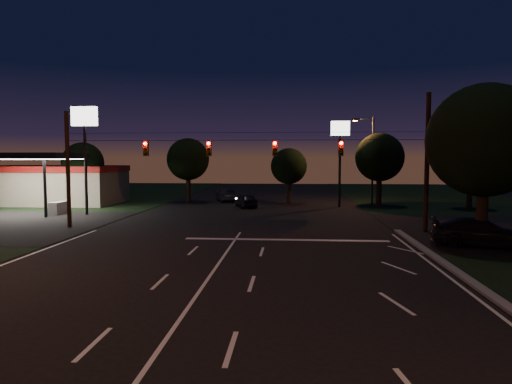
# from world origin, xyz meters

# --- Properties ---
(ground) EXTENTS (140.00, 140.00, 0.00)m
(ground) POSITION_xyz_m (0.00, 0.00, 0.00)
(ground) COLOR black
(ground) RESTS_ON ground
(center_line) EXTENTS (0.14, 40.00, 0.01)m
(center_line) POSITION_xyz_m (0.00, -6.00, 0.01)
(center_line) COLOR silver
(center_line) RESTS_ON ground
(stop_bar) EXTENTS (12.00, 0.50, 0.01)m
(stop_bar) POSITION_xyz_m (3.00, 11.50, 0.01)
(stop_bar) COLOR silver
(stop_bar) RESTS_ON ground
(utility_pole_right) EXTENTS (0.30, 0.30, 9.00)m
(utility_pole_right) POSITION_xyz_m (12.00, 15.00, 0.00)
(utility_pole_right) COLOR black
(utility_pole_right) RESTS_ON ground
(utility_pole_left) EXTENTS (0.28, 0.28, 8.00)m
(utility_pole_left) POSITION_xyz_m (-12.00, 15.00, 0.00)
(utility_pole_left) COLOR black
(utility_pole_left) RESTS_ON ground
(signal_span) EXTENTS (24.00, 0.40, 1.56)m
(signal_span) POSITION_xyz_m (-0.00, 14.96, 5.50)
(signal_span) COLOR black
(signal_span) RESTS_ON ground
(gas_station) EXTENTS (14.20, 16.10, 5.25)m
(gas_station) POSITION_xyz_m (-21.86, 30.39, 2.38)
(gas_station) COLOR gray
(gas_station) RESTS_ON ground
(pole_sign_left_near) EXTENTS (2.20, 0.30, 9.10)m
(pole_sign_left_near) POSITION_xyz_m (-14.00, 22.00, 6.98)
(pole_sign_left_near) COLOR black
(pole_sign_left_near) RESTS_ON ground
(pole_sign_right) EXTENTS (1.80, 0.30, 8.40)m
(pole_sign_right) POSITION_xyz_m (8.00, 30.00, 6.24)
(pole_sign_right) COLOR black
(pole_sign_right) RESTS_ON ground
(street_light_right_far) EXTENTS (2.20, 0.35, 9.00)m
(street_light_right_far) POSITION_xyz_m (11.24, 32.00, 5.24)
(street_light_right_far) COLOR black
(street_light_right_far) RESTS_ON ground
(tree_right_near) EXTENTS (6.00, 6.00, 8.76)m
(tree_right_near) POSITION_xyz_m (13.53, 10.17, 5.68)
(tree_right_near) COLOR black
(tree_right_near) RESTS_ON ground
(tree_far_a) EXTENTS (4.20, 4.20, 6.42)m
(tree_far_a) POSITION_xyz_m (-17.98, 30.12, 4.26)
(tree_far_a) COLOR black
(tree_far_a) RESTS_ON ground
(tree_far_b) EXTENTS (4.60, 4.60, 6.98)m
(tree_far_b) POSITION_xyz_m (-7.98, 34.13, 4.61)
(tree_far_b) COLOR black
(tree_far_b) RESTS_ON ground
(tree_far_c) EXTENTS (3.80, 3.80, 5.86)m
(tree_far_c) POSITION_xyz_m (3.02, 33.10, 3.90)
(tree_far_c) COLOR black
(tree_far_c) RESTS_ON ground
(tree_far_d) EXTENTS (4.80, 4.80, 7.30)m
(tree_far_d) POSITION_xyz_m (12.02, 31.13, 4.83)
(tree_far_d) COLOR black
(tree_far_d) RESTS_ON ground
(tree_far_e) EXTENTS (4.00, 4.00, 6.18)m
(tree_far_e) POSITION_xyz_m (20.02, 29.11, 4.11)
(tree_far_e) COLOR black
(tree_far_e) RESTS_ON ground
(car_oncoming_a) EXTENTS (2.81, 4.29, 1.36)m
(car_oncoming_a) POSITION_xyz_m (-1.11, 29.08, 0.68)
(car_oncoming_a) COLOR black
(car_oncoming_a) RESTS_ON ground
(car_oncoming_b) EXTENTS (2.79, 4.50, 1.40)m
(car_oncoming_b) POSITION_xyz_m (-4.04, 34.83, 0.70)
(car_oncoming_b) COLOR black
(car_oncoming_b) RESTS_ON ground
(car_cross) EXTENTS (5.60, 3.18, 1.53)m
(car_cross) POSITION_xyz_m (13.67, 10.26, 0.77)
(car_cross) COLOR black
(car_cross) RESTS_ON ground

